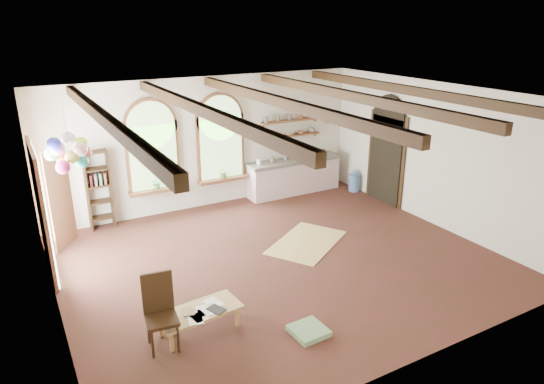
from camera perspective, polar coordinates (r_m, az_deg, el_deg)
floor at (r=9.61m, az=0.90°, el=-8.00°), size 8.00×8.00×0.00m
ceiling_beams at (r=8.61m, az=1.01°, el=10.56°), size 6.20×6.80×0.18m
window_left at (r=11.51m, az=-13.87°, el=4.88°), size 1.30×0.28×2.20m
window_right at (r=12.05m, az=-6.06°, el=6.00°), size 1.30×0.28×2.20m
left_doorway at (r=9.74m, az=-25.42°, el=-2.23°), size 0.10×1.90×2.50m
right_doorway at (r=12.55m, az=13.20°, el=3.64°), size 0.10×1.30×2.40m
kitchen_counter at (r=13.06m, az=2.59°, el=1.92°), size 2.68×0.62×0.94m
wall_shelf_lower at (r=12.92m, az=2.24°, el=6.67°), size 1.70×0.24×0.04m
wall_shelf_upper at (r=12.84m, az=2.26°, el=8.41°), size 1.70×0.24×0.04m
wall_clock at (r=13.59m, az=6.66°, el=8.71°), size 0.32×0.04×0.32m
bookshelf at (r=11.36m, az=-19.70°, el=0.21°), size 0.53×0.32×1.80m
coffee_table at (r=7.57m, az=-8.57°, el=-13.83°), size 1.31×0.69×0.36m
side_chair at (r=7.35m, az=-12.79°, el=-15.24°), size 0.49×0.49×1.12m
floor_mat at (r=10.33m, az=4.09°, el=-5.94°), size 2.14×1.92×0.02m
floor_cushion at (r=7.61m, az=4.33°, el=-15.98°), size 0.53×0.53×0.09m
water_jug_a at (r=13.56m, az=5.51°, el=1.58°), size 0.32×0.32×0.61m
water_jug_b at (r=13.44m, az=9.66°, el=1.19°), size 0.31×0.31×0.60m
balloon_cluster at (r=8.95m, az=-22.79°, el=4.34°), size 0.75×0.77×1.15m
table_book at (r=7.51m, az=-10.51°, el=-13.80°), size 0.21×0.27×0.02m
tablet at (r=7.52m, az=-6.58°, el=-13.56°), size 0.28×0.33×0.01m
potted_plant_left at (r=11.63m, az=-13.41°, el=1.04°), size 0.27×0.23×0.30m
potted_plant_right at (r=12.16m, az=-5.73°, el=2.32°), size 0.27×0.23×0.30m
shelf_cup_a at (r=12.54m, az=-0.70°, el=6.60°), size 0.12×0.10×0.10m
shelf_cup_b at (r=12.71m, az=0.69°, el=6.77°), size 0.10×0.10×0.09m
shelf_bowl_a at (r=12.89m, az=2.05°, el=6.85°), size 0.22×0.22×0.05m
shelf_bowl_b at (r=13.07m, az=3.37°, el=7.03°), size 0.20×0.20×0.06m
shelf_vase at (r=13.24m, az=4.67°, el=7.45°), size 0.18×0.18×0.19m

